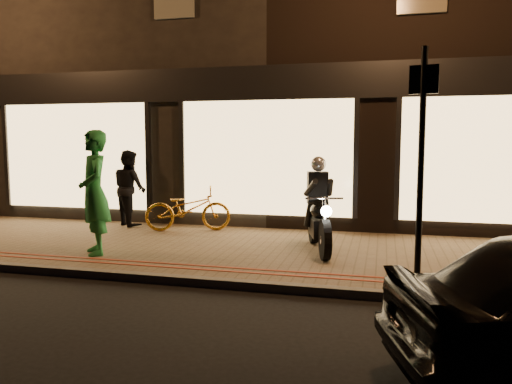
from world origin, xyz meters
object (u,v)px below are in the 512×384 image
motorcycle (319,214)px  person_green (94,193)px  bicycle_gold (188,209)px  sign_post (421,155)px

motorcycle → person_green: (-3.51, -1.16, 0.40)m
motorcycle → person_green: person_green is taller
motorcycle → bicycle_gold: size_ratio=1.09×
bicycle_gold → person_green: 2.49m
motorcycle → sign_post: (1.49, -1.80, 1.06)m
person_green → motorcycle: bearing=68.5°
sign_post → person_green: bearing=172.7°
motorcycle → person_green: size_ratio=0.94×
sign_post → person_green: (-5.00, 0.64, -0.66)m
bicycle_gold → motorcycle: bearing=-132.4°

